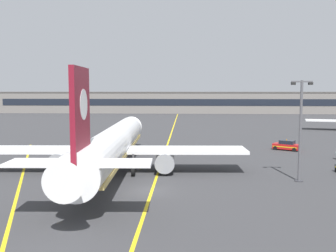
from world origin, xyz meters
name	(u,v)px	position (x,y,z in m)	size (l,w,h in m)	color
ground_plane	(150,191)	(0.00, 0.00, 0.00)	(400.00, 400.00, 0.00)	#353538
taxiway_centreline	(167,146)	(0.00, 30.00, 0.00)	(0.30, 180.00, 0.01)	yellow
taxiway_lead_in_stripe	(20,184)	(-14.00, 2.00, 0.00)	(0.30, 60.00, 0.01)	yellow
airliner_foreground	(113,145)	(-5.20, 7.87, 3.37)	(32.18, 41.50, 11.65)	white
apron_lamp_post	(300,129)	(15.82, 4.69, 5.75)	(2.24, 0.90, 10.92)	#515156
service_car_second	(286,145)	(19.99, 26.38, 0.77)	(4.52, 3.73, 1.79)	red
safety_cone_by_nose_gear	(138,150)	(-4.27, 23.32, 0.26)	(0.44, 0.44, 0.55)	orange
terminal_building	(182,102)	(0.89, 128.34, 4.60)	(161.29, 12.40, 9.19)	slate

